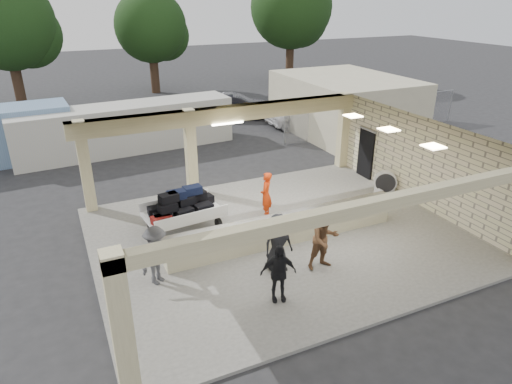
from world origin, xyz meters
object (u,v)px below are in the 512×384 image
passenger_b (278,273)px  passenger_c (156,255)px  container_white (127,128)px  drum_fan (385,182)px  car_white_a (305,113)px  passenger_a (324,239)px  passenger_d (278,242)px  baggage_counter (286,229)px  car_white_b (331,106)px  car_dark (235,106)px  luggage_cart (182,208)px  baggage_handler (266,195)px

passenger_b → passenger_c: (-2.71, 2.11, 0.05)m
container_white → passenger_c: bearing=-101.0°
drum_fan → car_white_a: (2.66, 10.95, 0.07)m
passenger_a → passenger_d: 1.37m
baggage_counter → car_white_b: (10.66, 13.59, 0.18)m
baggage_counter → passenger_b: bearing=-121.9°
car_white_a → car_dark: size_ratio=1.03×
luggage_cart → passenger_c: bearing=-125.1°
drum_fan → passenger_a: bearing=-109.3°
passenger_c → passenger_d: 3.47m
baggage_counter → passenger_a: 1.87m
passenger_c → car_dark: size_ratio=0.37×
container_white → baggage_counter: bearing=-81.2°
passenger_c → car_white_a: size_ratio=0.36×
passenger_a → passenger_b: size_ratio=1.16×
luggage_cart → car_white_b: size_ratio=0.56×
baggage_handler → passenger_c: bearing=-25.0°
car_dark → container_white: (-7.61, -3.78, 0.41)m
passenger_b → passenger_c: size_ratio=0.94×
baggage_handler → passenger_a: (0.08, -3.74, 0.10)m
passenger_a → passenger_b: bearing=-155.8°
passenger_a → car_dark: bearing=77.0°
passenger_c → luggage_cart: bearing=25.8°
luggage_cart → passenger_c: size_ratio=1.56×
baggage_handler → passenger_a: bearing=38.0°
baggage_handler → passenger_c: 5.20m
baggage_counter → car_white_b: bearing=51.9°
luggage_cart → passenger_c: passenger_c is taller
passenger_a → passenger_d: passenger_a is taller
passenger_b → container_white: size_ratio=0.15×
luggage_cart → passenger_a: (3.14, -4.00, 0.11)m
luggage_cart → passenger_d: (1.85, -3.53, 0.05)m
luggage_cart → passenger_b: 4.97m
luggage_cart → container_white: bearing=84.3°
passenger_c → passenger_d: passenger_d is taller
baggage_handler → car_dark: size_ratio=0.36×
passenger_c → car_white_a: passenger_c is taller
passenger_a → car_dark: (4.44, 17.76, -0.26)m
baggage_counter → drum_fan: (5.50, 1.76, 0.04)m
baggage_counter → container_white: 12.53m
passenger_d → passenger_b: bearing=-119.7°
drum_fan → luggage_cart: bearing=-146.8°
car_white_a → car_dark: bearing=47.8°
baggage_handler → passenger_a: 3.74m
car_dark → container_white: bearing=137.4°
car_white_b → container_white: 13.58m
passenger_d → container_white: (-1.88, 13.50, 0.20)m
luggage_cart → container_white: container_white is taller
passenger_b → car_white_a: 18.18m
passenger_b → container_white: container_white is taller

